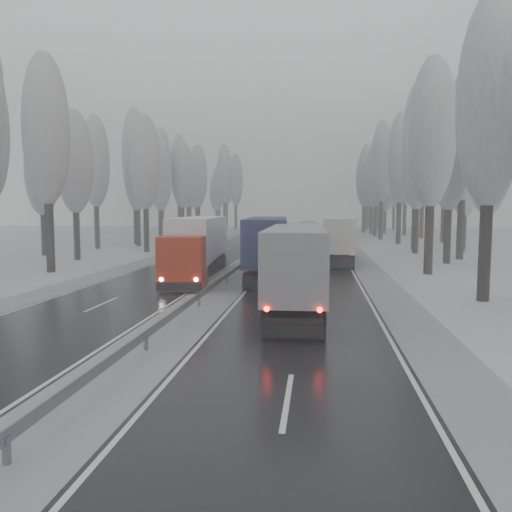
% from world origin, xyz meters
% --- Properties ---
extents(ground, '(260.00, 260.00, 0.00)m').
position_xyz_m(ground, '(0.00, 0.00, 0.00)').
color(ground, silver).
rests_on(ground, ground).
extents(carriageway_right, '(7.50, 200.00, 0.03)m').
position_xyz_m(carriageway_right, '(5.25, 30.00, 0.01)').
color(carriageway_right, black).
rests_on(carriageway_right, ground).
extents(carriageway_left, '(7.50, 200.00, 0.03)m').
position_xyz_m(carriageway_left, '(-5.25, 30.00, 0.01)').
color(carriageway_left, black).
rests_on(carriageway_left, ground).
extents(median_slush, '(3.00, 200.00, 0.04)m').
position_xyz_m(median_slush, '(0.00, 30.00, 0.02)').
color(median_slush, '#93979B').
rests_on(median_slush, ground).
extents(shoulder_right, '(2.40, 200.00, 0.04)m').
position_xyz_m(shoulder_right, '(10.20, 30.00, 0.02)').
color(shoulder_right, '#93979B').
rests_on(shoulder_right, ground).
extents(shoulder_left, '(2.40, 200.00, 0.04)m').
position_xyz_m(shoulder_left, '(-10.20, 30.00, 0.02)').
color(shoulder_left, '#93979B').
rests_on(shoulder_left, ground).
extents(median_guardrail, '(0.12, 200.00, 0.76)m').
position_xyz_m(median_guardrail, '(0.00, 29.99, 0.60)').
color(median_guardrail, slate).
rests_on(median_guardrail, ground).
extents(tree_16, '(3.60, 3.60, 16.53)m').
position_xyz_m(tree_16, '(15.04, 15.67, 10.67)').
color(tree_16, black).
rests_on(tree_16, ground).
extents(tree_18, '(3.60, 3.60, 16.58)m').
position_xyz_m(tree_18, '(14.51, 27.03, 10.70)').
color(tree_18, black).
rests_on(tree_18, ground).
extents(tree_19, '(3.60, 3.60, 14.57)m').
position_xyz_m(tree_19, '(20.02, 31.03, 9.42)').
color(tree_19, black).
rests_on(tree_19, ground).
extents(tree_20, '(3.60, 3.60, 15.71)m').
position_xyz_m(tree_20, '(17.90, 35.17, 10.14)').
color(tree_20, black).
rests_on(tree_20, ground).
extents(tree_21, '(3.60, 3.60, 18.62)m').
position_xyz_m(tree_21, '(20.12, 39.17, 12.00)').
color(tree_21, black).
rests_on(tree_21, ground).
extents(tree_22, '(3.60, 3.60, 15.86)m').
position_xyz_m(tree_22, '(17.02, 45.60, 10.24)').
color(tree_22, black).
rests_on(tree_22, ground).
extents(tree_23, '(3.60, 3.60, 13.55)m').
position_xyz_m(tree_23, '(23.31, 49.60, 8.77)').
color(tree_23, black).
rests_on(tree_23, ground).
extents(tree_24, '(3.60, 3.60, 20.49)m').
position_xyz_m(tree_24, '(17.90, 51.02, 13.19)').
color(tree_24, black).
rests_on(tree_24, ground).
extents(tree_25, '(3.60, 3.60, 19.44)m').
position_xyz_m(tree_25, '(24.81, 55.02, 12.52)').
color(tree_25, black).
rests_on(tree_25, ground).
extents(tree_26, '(3.60, 3.60, 18.78)m').
position_xyz_m(tree_26, '(17.56, 61.27, 12.10)').
color(tree_26, black).
rests_on(tree_26, ground).
extents(tree_27, '(3.60, 3.60, 17.62)m').
position_xyz_m(tree_27, '(24.72, 65.27, 11.36)').
color(tree_27, black).
rests_on(tree_27, ground).
extents(tree_28, '(3.60, 3.60, 19.62)m').
position_xyz_m(tree_28, '(16.34, 71.95, 12.64)').
color(tree_28, black).
rests_on(tree_28, ground).
extents(tree_29, '(3.60, 3.60, 18.11)m').
position_xyz_m(tree_29, '(23.71, 75.95, 11.67)').
color(tree_29, black).
rests_on(tree_29, ground).
extents(tree_30, '(3.60, 3.60, 17.86)m').
position_xyz_m(tree_30, '(16.56, 81.70, 11.52)').
color(tree_30, black).
rests_on(tree_30, ground).
extents(tree_31, '(3.60, 3.60, 18.58)m').
position_xyz_m(tree_31, '(22.48, 85.70, 11.97)').
color(tree_31, black).
rests_on(tree_31, ground).
extents(tree_32, '(3.60, 3.60, 17.33)m').
position_xyz_m(tree_32, '(16.63, 89.21, 11.18)').
color(tree_32, black).
rests_on(tree_32, ground).
extents(tree_33, '(3.60, 3.60, 14.33)m').
position_xyz_m(tree_33, '(19.77, 93.21, 9.26)').
color(tree_33, black).
rests_on(tree_33, ground).
extents(tree_34, '(3.60, 3.60, 17.63)m').
position_xyz_m(tree_34, '(15.73, 96.32, 11.37)').
color(tree_34, black).
rests_on(tree_34, ground).
extents(tree_35, '(3.60, 3.60, 18.25)m').
position_xyz_m(tree_35, '(24.94, 100.32, 11.77)').
color(tree_35, black).
rests_on(tree_35, ground).
extents(tree_36, '(3.60, 3.60, 20.23)m').
position_xyz_m(tree_36, '(17.04, 106.16, 13.02)').
color(tree_36, black).
rests_on(tree_36, ground).
extents(tree_37, '(3.60, 3.60, 16.37)m').
position_xyz_m(tree_37, '(24.02, 110.16, 10.56)').
color(tree_37, black).
rests_on(tree_37, ground).
extents(tree_38, '(3.60, 3.60, 17.97)m').
position_xyz_m(tree_38, '(18.73, 116.73, 11.59)').
color(tree_38, black).
rests_on(tree_38, ground).
extents(tree_39, '(3.60, 3.60, 16.19)m').
position_xyz_m(tree_39, '(21.55, 120.73, 10.45)').
color(tree_39, black).
rests_on(tree_39, ground).
extents(tree_58, '(3.60, 3.60, 17.21)m').
position_xyz_m(tree_58, '(-15.13, 24.57, 11.10)').
color(tree_58, black).
rests_on(tree_58, ground).
extents(tree_60, '(3.60, 3.60, 14.84)m').
position_xyz_m(tree_60, '(-17.75, 34.20, 9.59)').
color(tree_60, black).
rests_on(tree_60, ground).
extents(tree_61, '(3.60, 3.60, 13.95)m').
position_xyz_m(tree_61, '(-23.52, 38.20, 9.02)').
color(tree_61, black).
rests_on(tree_61, ground).
extents(tree_62, '(3.60, 3.60, 16.04)m').
position_xyz_m(tree_62, '(-13.94, 43.73, 10.36)').
color(tree_62, black).
rests_on(tree_62, ground).
extents(tree_63, '(3.60, 3.60, 16.88)m').
position_xyz_m(tree_63, '(-21.85, 47.73, 10.89)').
color(tree_63, black).
rests_on(tree_63, ground).
extents(tree_64, '(3.60, 3.60, 15.42)m').
position_xyz_m(tree_64, '(-18.26, 52.71, 9.96)').
color(tree_64, black).
rests_on(tree_64, ground).
extents(tree_65, '(3.60, 3.60, 19.48)m').
position_xyz_m(tree_65, '(-20.05, 56.71, 12.55)').
color(tree_65, black).
rests_on(tree_65, ground).
extents(tree_66, '(3.60, 3.60, 15.23)m').
position_xyz_m(tree_66, '(-18.16, 62.35, 9.84)').
color(tree_66, black).
rests_on(tree_66, ground).
extents(tree_67, '(3.60, 3.60, 17.09)m').
position_xyz_m(tree_67, '(-19.54, 66.35, 11.03)').
color(tree_67, black).
rests_on(tree_67, ground).
extents(tree_68, '(3.60, 3.60, 16.65)m').
position_xyz_m(tree_68, '(-16.58, 69.11, 10.75)').
color(tree_68, black).
rests_on(tree_68, ground).
extents(tree_69, '(3.60, 3.60, 19.35)m').
position_xyz_m(tree_69, '(-21.42, 73.11, 12.46)').
color(tree_69, black).
rests_on(tree_69, ground).
extents(tree_70, '(3.60, 3.60, 17.09)m').
position_xyz_m(tree_70, '(-16.33, 79.19, 11.03)').
color(tree_70, black).
rests_on(tree_70, ground).
extents(tree_71, '(3.60, 3.60, 19.61)m').
position_xyz_m(tree_71, '(-21.09, 83.19, 12.63)').
color(tree_71, black).
rests_on(tree_71, ground).
extents(tree_72, '(3.60, 3.60, 15.11)m').
position_xyz_m(tree_72, '(-18.93, 88.54, 9.76)').
color(tree_72, black).
rests_on(tree_72, ground).
extents(tree_73, '(3.60, 3.60, 17.22)m').
position_xyz_m(tree_73, '(-21.82, 92.54, 11.11)').
color(tree_73, black).
rests_on(tree_73, ground).
extents(tree_74, '(3.60, 3.60, 19.68)m').
position_xyz_m(tree_74, '(-15.07, 99.33, 12.67)').
color(tree_74, black).
rests_on(tree_74, ground).
extents(tree_75, '(3.60, 3.60, 18.60)m').
position_xyz_m(tree_75, '(-24.20, 103.33, 11.99)').
color(tree_75, black).
rests_on(tree_75, ground).
extents(tree_76, '(3.60, 3.60, 18.55)m').
position_xyz_m(tree_76, '(-14.05, 108.72, 11.95)').
color(tree_76, black).
rests_on(tree_76, ground).
extents(tree_77, '(3.60, 3.60, 14.32)m').
position_xyz_m(tree_77, '(-19.66, 112.72, 9.26)').
color(tree_77, black).
rests_on(tree_77, ground).
extents(tree_78, '(3.60, 3.60, 19.55)m').
position_xyz_m(tree_78, '(-17.56, 115.31, 12.59)').
color(tree_78, black).
rests_on(tree_78, ground).
extents(tree_79, '(3.60, 3.60, 17.07)m').
position_xyz_m(tree_79, '(-20.33, 119.31, 11.01)').
color(tree_79, black).
rests_on(tree_79, ground).
extents(truck_grey_tarp, '(2.94, 16.30, 4.16)m').
position_xyz_m(truck_grey_tarp, '(4.95, 12.97, 2.43)').
color(truck_grey_tarp, '#515156').
rests_on(truck_grey_tarp, ground).
extents(truck_blue_box, '(3.81, 17.23, 4.39)m').
position_xyz_m(truck_blue_box, '(2.31, 24.28, 2.56)').
color(truck_blue_box, '#1F244E').
rests_on(truck_blue_box, ground).
extents(truck_cream_box, '(3.59, 16.71, 4.26)m').
position_xyz_m(truck_cream_box, '(8.19, 35.77, 2.48)').
color(truck_cream_box, beige).
rests_on(truck_cream_box, ground).
extents(box_truck_distant, '(3.05, 8.26, 3.03)m').
position_xyz_m(box_truck_distant, '(4.29, 74.58, 1.54)').
color(box_truck_distant, '#B4B6BC').
rests_on(box_truck_distant, ground).
extents(truck_red_white, '(4.22, 17.32, 4.41)m').
position_xyz_m(truck_red_white, '(-2.79, 23.53, 2.57)').
color(truck_red_white, '#B31F09').
rests_on(truck_red_white, ground).
extents(truck_red_red, '(4.49, 16.94, 4.31)m').
position_xyz_m(truck_red_red, '(-4.68, 31.19, 2.51)').
color(truck_red_red, red).
rests_on(truck_red_red, ground).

